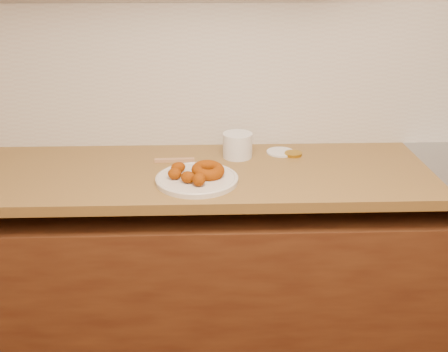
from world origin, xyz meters
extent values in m
cube|color=#BFAC90|center=(0.00, 2.00, 1.35)|extent=(4.00, 0.02, 2.70)
cube|color=#552E15|center=(0.00, 1.69, 0.39)|extent=(3.60, 0.60, 0.77)
cube|color=brown|center=(-0.65, 1.69, 0.88)|extent=(2.30, 0.62, 0.04)
cube|color=beige|center=(0.00, 1.99, 1.20)|extent=(3.60, 0.02, 0.60)
cylinder|color=beige|center=(-0.42, 1.57, 0.91)|extent=(0.31, 0.31, 0.02)
torus|color=#873903|center=(-0.37, 1.59, 0.94)|extent=(0.18, 0.18, 0.06)
ellipsoid|color=#873903|center=(-0.49, 1.62, 0.94)|extent=(0.07, 0.06, 0.04)
ellipsoid|color=#873903|center=(-0.50, 1.56, 0.94)|extent=(0.05, 0.04, 0.04)
ellipsoid|color=#873903|center=(-0.45, 1.52, 0.94)|extent=(0.06, 0.05, 0.04)
ellipsoid|color=#873903|center=(-0.41, 1.50, 0.94)|extent=(0.05, 0.06, 0.05)
cylinder|color=silver|center=(-0.25, 1.83, 0.95)|extent=(0.15, 0.15, 0.10)
cylinder|color=silver|center=(-0.06, 1.86, 0.90)|extent=(0.14, 0.14, 0.01)
cylinder|color=#B3871F|center=(-0.01, 1.83, 0.91)|extent=(0.08, 0.08, 0.01)
cube|color=#AC7B53|center=(-0.51, 1.78, 0.91)|extent=(0.16, 0.02, 0.01)
camera|label=1|loc=(-0.37, -0.21, 1.69)|focal=42.00mm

